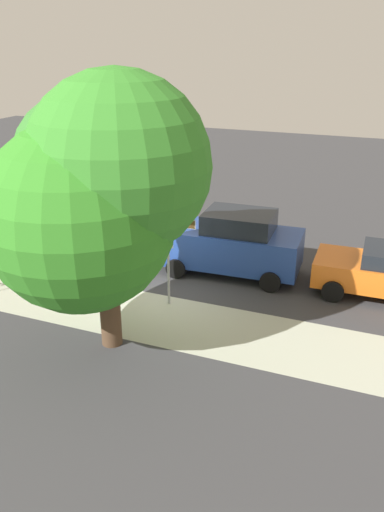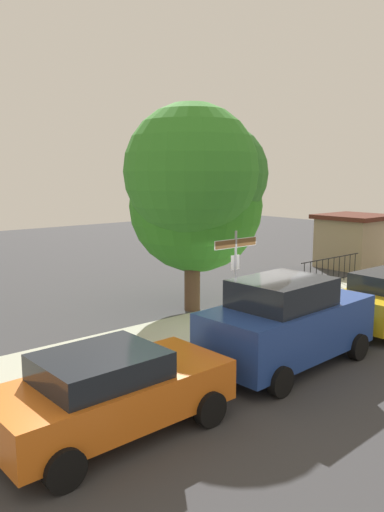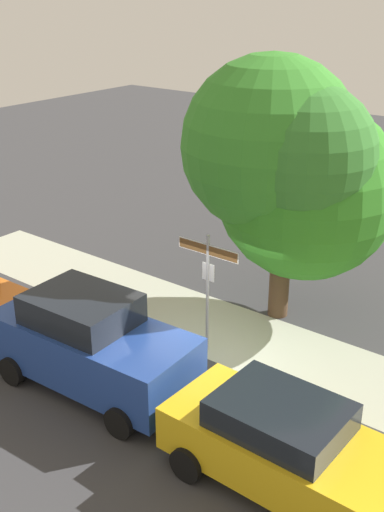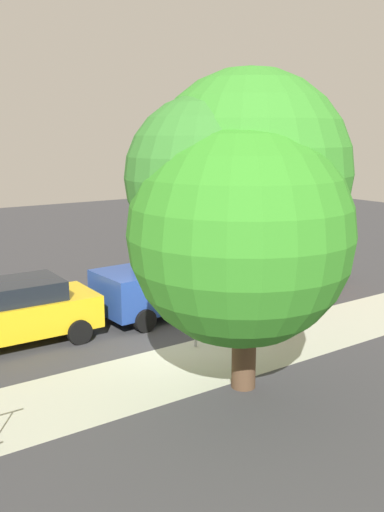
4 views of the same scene
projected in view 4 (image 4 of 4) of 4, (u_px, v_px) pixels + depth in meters
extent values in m
plane|color=#38383A|center=(179.00, 344.00, 14.41)|extent=(60.00, 60.00, 0.00)
cube|color=#ACAF9B|center=(136.00, 381.00, 12.25)|extent=(24.00, 2.60, 0.00)
cylinder|color=#9EA0A5|center=(196.00, 292.00, 13.91)|extent=(0.07, 0.07, 2.87)
cube|color=brown|center=(196.00, 250.00, 13.68)|extent=(1.59, 0.02, 0.22)
cube|color=white|center=(196.00, 250.00, 13.68)|extent=(1.62, 0.02, 0.25)
cube|color=silver|center=(196.00, 272.00, 13.78)|extent=(0.32, 0.02, 0.42)
cylinder|color=#513927|center=(244.00, 329.00, 11.70)|extent=(0.51, 0.51, 2.58)
sphere|color=#34792C|center=(207.00, 178.00, 10.99)|extent=(3.25, 3.25, 3.25)
sphere|color=#328624|center=(240.00, 234.00, 10.77)|extent=(4.37, 4.37, 4.37)
sphere|color=#368629|center=(249.00, 173.00, 11.43)|extent=(4.19, 4.19, 4.19)
cube|color=orange|center=(285.00, 268.00, 19.54)|extent=(4.20, 1.90, 0.74)
cube|color=black|center=(290.00, 251.00, 19.56)|extent=(2.03, 1.64, 0.45)
cylinder|color=black|center=(273.00, 291.00, 18.09)|extent=(0.64, 0.23, 0.64)
cylinder|color=black|center=(237.00, 279.00, 19.53)|extent=(0.64, 0.23, 0.64)
cylinder|color=black|center=(332.00, 278.00, 19.71)|extent=(0.64, 0.23, 0.64)
cylinder|color=black|center=(294.00, 268.00, 21.15)|extent=(0.64, 0.23, 0.64)
cube|color=navy|center=(170.00, 284.00, 16.74)|extent=(4.56, 2.11, 1.16)
cube|color=black|center=(177.00, 254.00, 16.71)|extent=(2.22, 1.77, 0.62)
cylinder|color=black|center=(145.00, 321.00, 15.22)|extent=(0.65, 0.25, 0.64)
cylinder|color=black|center=(110.00, 304.00, 16.70)|extent=(0.65, 0.25, 0.64)
cylinder|color=black|center=(229.00, 301.00, 17.02)|extent=(0.65, 0.25, 0.64)
cylinder|color=black|center=(192.00, 287.00, 18.50)|extent=(0.65, 0.25, 0.64)
cube|color=gold|center=(8.00, 317.00, 14.19)|extent=(4.49, 1.90, 0.84)
cube|color=black|center=(17.00, 290.00, 14.19)|extent=(2.17, 1.65, 0.49)
cylinder|color=black|center=(79.00, 332.00, 14.36)|extent=(0.64, 0.23, 0.64)
cylinder|color=black|center=(54.00, 313.00, 15.84)|extent=(0.64, 0.23, 0.64)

